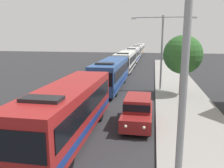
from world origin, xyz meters
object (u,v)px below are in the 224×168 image
(bus_second_in_line, at_px, (111,73))
(bus_tail_end, at_px, (140,48))
(bus_fourth_in_line, at_px, (133,54))
(white_suv, at_px, (138,110))
(bus_lead, at_px, (69,109))
(bus_rear, at_px, (137,50))
(roadside_tree, at_px, (183,55))
(streetlamp_near, at_px, (186,42))
(bus_middle, at_px, (126,61))
(streetlamp_mid, at_px, (162,44))

(bus_second_in_line, xyz_separation_m, bus_tail_end, (0.00, 53.53, 0.00))
(bus_fourth_in_line, bearing_deg, white_suv, -84.40)
(bus_lead, distance_m, bus_tail_end, 66.68)
(bus_rear, relative_size, roadside_tree, 1.87)
(streetlamp_near, bearing_deg, bus_rear, 95.14)
(bus_middle, bearing_deg, streetlamp_mid, -68.85)
(bus_second_in_line, relative_size, roadside_tree, 1.98)
(bus_second_in_line, relative_size, bus_fourth_in_line, 0.94)
(bus_middle, distance_m, bus_tail_end, 39.92)
(bus_tail_end, height_order, streetlamp_mid, streetlamp_mid)
(bus_second_in_line, relative_size, bus_middle, 0.93)
(bus_middle, height_order, streetlamp_mid, streetlamp_mid)
(bus_lead, bearing_deg, bus_second_in_line, 90.00)
(bus_lead, distance_m, bus_fourth_in_line, 40.33)
(bus_fourth_in_line, relative_size, bus_rear, 1.12)
(streetlamp_mid, bearing_deg, bus_rear, 97.43)
(bus_second_in_line, height_order, streetlamp_mid, streetlamp_mid)
(bus_middle, xyz_separation_m, white_suv, (3.70, -24.16, -0.66))
(bus_lead, bearing_deg, streetlamp_mid, 67.15)
(bus_rear, relative_size, streetlamp_near, 1.19)
(streetlamp_mid, bearing_deg, white_suv, -99.46)
(bus_middle, bearing_deg, bus_rear, 90.00)
(bus_lead, relative_size, bus_tail_end, 0.86)
(bus_rear, bearing_deg, streetlamp_near, -84.86)
(bus_lead, xyz_separation_m, bus_fourth_in_line, (0.00, 40.33, 0.00))
(bus_fourth_in_line, distance_m, streetlamp_mid, 28.23)
(bus_rear, bearing_deg, bus_fourth_in_line, -90.00)
(streetlamp_near, distance_m, streetlamp_mid, 18.62)
(bus_fourth_in_line, relative_size, streetlamp_mid, 1.57)
(streetlamp_mid, bearing_deg, bus_fourth_in_line, 101.10)
(bus_lead, xyz_separation_m, streetlamp_mid, (5.40, 12.81, 3.22))
(bus_middle, relative_size, white_suv, 2.56)
(bus_second_in_line, distance_m, bus_fourth_in_line, 27.19)
(streetlamp_near, height_order, roadside_tree, streetlamp_near)
(bus_fourth_in_line, height_order, streetlamp_mid, streetlamp_mid)
(bus_second_in_line, distance_m, bus_rear, 41.03)
(bus_tail_end, bearing_deg, bus_fourth_in_line, -90.00)
(bus_second_in_line, bearing_deg, bus_fourth_in_line, 90.00)
(bus_rear, xyz_separation_m, white_suv, (3.70, -51.58, -0.66))
(white_suv, relative_size, roadside_tree, 0.84)
(bus_fourth_in_line, xyz_separation_m, bus_tail_end, (0.00, 26.35, 0.00))
(bus_tail_end, bearing_deg, bus_rear, -90.00)
(bus_middle, relative_size, streetlamp_mid, 1.59)
(bus_tail_end, height_order, white_suv, bus_tail_end)
(bus_fourth_in_line, bearing_deg, streetlamp_mid, -78.90)
(streetlamp_near, bearing_deg, bus_tail_end, 94.26)
(bus_middle, height_order, bus_rear, same)
(white_suv, relative_size, streetlamp_mid, 0.62)
(streetlamp_mid, height_order, roadside_tree, streetlamp_mid)
(bus_lead, height_order, bus_middle, same)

